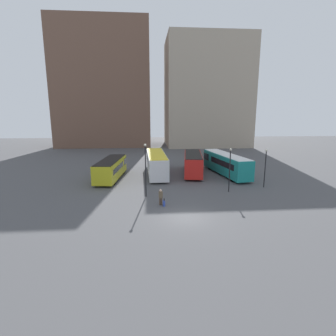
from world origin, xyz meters
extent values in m
plane|color=#4C4C4F|center=(0.00, 0.00, 0.00)|extent=(160.00, 160.00, 0.00)
cube|color=brown|center=(-15.06, 54.11, 16.49)|extent=(25.43, 11.64, 32.99)
cube|color=tan|center=(13.65, 54.11, 14.56)|extent=(22.61, 17.65, 29.12)
cube|color=gold|center=(-8.48, 14.85, 1.50)|extent=(3.63, 9.96, 2.41)
cube|color=black|center=(-8.05, 18.82, 1.80)|extent=(2.80, 2.07, 0.92)
cube|color=black|center=(-8.58, 13.98, 1.80)|extent=(3.27, 6.48, 0.72)
cube|color=black|center=(-8.48, 14.85, 2.74)|extent=(3.40, 9.74, 0.08)
cylinder|color=black|center=(-8.16, 17.85, 0.53)|extent=(2.58, 1.33, 1.07)
cylinder|color=black|center=(-8.81, 11.86, 0.53)|extent=(2.58, 1.33, 1.07)
cube|color=silver|center=(-1.96, 17.20, 1.71)|extent=(2.91, 12.06, 2.92)
cube|color=black|center=(-2.09, 22.11, 2.08)|extent=(2.69, 2.27, 1.11)
cube|color=black|center=(-1.93, 16.12, 2.08)|extent=(2.83, 7.74, 0.88)
cube|color=yellow|center=(-1.96, 17.20, 3.21)|extent=(2.69, 11.81, 0.08)
cylinder|color=black|center=(-2.05, 20.91, 0.46)|extent=(2.52, 0.98, 0.91)
cylinder|color=black|center=(-1.86, 13.48, 0.46)|extent=(2.52, 0.98, 0.91)
cube|color=red|center=(3.63, 17.22, 1.67)|extent=(4.04, 10.59, 2.74)
cube|color=black|center=(4.25, 21.41, 2.01)|extent=(2.83, 2.26, 1.04)
cube|color=black|center=(3.49, 16.30, 2.01)|extent=(3.52, 6.92, 0.82)
cube|color=black|center=(3.63, 17.22, 3.08)|extent=(3.81, 10.36, 0.08)
cylinder|color=black|center=(4.10, 20.39, 0.54)|extent=(2.57, 1.44, 1.09)
cylinder|color=black|center=(3.15, 14.06, 0.54)|extent=(2.57, 1.44, 1.09)
cube|color=#19847F|center=(8.48, 16.27, 1.67)|extent=(4.21, 12.34, 2.75)
cube|color=black|center=(7.74, 21.18, 2.01)|extent=(2.76, 2.56, 1.04)
cube|color=black|center=(8.65, 15.19, 2.01)|extent=(3.59, 8.03, 0.82)
cube|color=white|center=(8.48, 16.27, 3.08)|extent=(3.98, 12.07, 0.08)
cylinder|color=black|center=(7.92, 19.98, 0.54)|extent=(2.46, 1.41, 1.07)
cylinder|color=black|center=(9.05, 12.56, 0.54)|extent=(2.46, 1.41, 1.07)
cylinder|color=#4C3828|center=(-2.15, 3.54, 0.37)|extent=(0.16, 0.16, 0.74)
cylinder|color=#4C3828|center=(-1.99, 3.56, 0.37)|extent=(0.16, 0.16, 0.74)
cylinder|color=brown|center=(-2.07, 3.55, 1.07)|extent=(0.47, 0.47, 0.65)
sphere|color=beige|center=(-2.07, 3.55, 1.51)|extent=(0.24, 0.24, 0.24)
cube|color=#334CB2|center=(-1.77, 3.14, 0.29)|extent=(0.23, 0.37, 0.58)
cube|color=black|center=(-1.75, 3.02, 0.71)|extent=(0.11, 0.04, 0.26)
cylinder|color=black|center=(6.20, 7.37, 2.48)|extent=(0.12, 0.12, 4.96)
sphere|color=beige|center=(6.20, 7.37, 5.05)|extent=(0.28, 0.28, 0.28)
cylinder|color=black|center=(-3.56, 6.38, 2.84)|extent=(0.12, 0.12, 5.69)
sphere|color=beige|center=(-3.56, 6.38, 5.77)|extent=(0.28, 0.28, 0.28)
cylinder|color=black|center=(11.20, 8.92, 2.29)|extent=(0.12, 0.12, 4.59)
sphere|color=beige|center=(11.20, 8.92, 4.67)|extent=(0.28, 0.28, 0.28)
camera|label=1|loc=(-3.39, -21.73, 9.13)|focal=28.00mm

